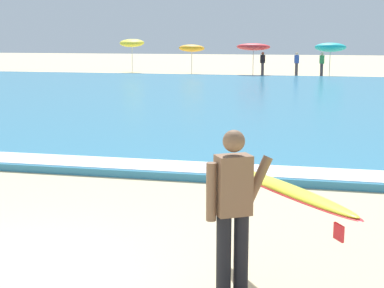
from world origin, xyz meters
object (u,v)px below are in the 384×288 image
at_px(beach_umbrella_0, 132,43).
at_px(beach_umbrella_3, 330,47).
at_px(surfer_with_board, 256,198).
at_px(beachgoer_near_row_right, 322,64).
at_px(beachgoer_near_row_left, 263,63).
at_px(beach_umbrella_2, 253,47).
at_px(beachgoer_near_row_mid, 297,63).
at_px(beach_umbrella_1, 192,48).

xyz_separation_m(beach_umbrella_0, beach_umbrella_3, (14.28, -1.38, -0.23)).
distance_m(surfer_with_board, beach_umbrella_3, 34.56).
distance_m(beach_umbrella_0, beachgoer_near_row_right, 13.92).
distance_m(beach_umbrella_3, beachgoer_near_row_left, 4.56).
relative_size(beach_umbrella_2, beachgoer_near_row_right, 1.44).
height_order(beach_umbrella_0, beachgoer_near_row_mid, beach_umbrella_0).
height_order(beach_umbrella_0, beach_umbrella_3, beach_umbrella_0).
relative_size(beach_umbrella_0, beachgoer_near_row_right, 1.56).
bearing_deg(beachgoer_near_row_right, beachgoer_near_row_mid, 175.61).
height_order(beachgoer_near_row_left, beachgoer_near_row_mid, same).
relative_size(surfer_with_board, beachgoer_near_row_left, 1.69).
bearing_deg(beach_umbrella_1, beach_umbrella_0, 171.50).
height_order(beach_umbrella_3, beachgoer_near_row_mid, beach_umbrella_3).
bearing_deg(beach_umbrella_2, beachgoer_near_row_left, 43.49).
xyz_separation_m(beach_umbrella_2, beach_umbrella_3, (5.00, 0.86, -0.02)).
xyz_separation_m(beachgoer_near_row_left, beachgoer_near_row_mid, (2.26, 0.20, 0.00)).
xyz_separation_m(beach_umbrella_1, beachgoer_near_row_left, (5.16, -0.99, -0.94)).
relative_size(surfer_with_board, beach_umbrella_1, 1.27).
bearing_deg(surfer_with_board, beach_umbrella_1, 104.17).
bearing_deg(beach_umbrella_3, beachgoer_near_row_right, -155.06).
relative_size(beach_umbrella_3, beachgoer_near_row_mid, 1.44).
bearing_deg(beach_umbrella_3, beachgoer_near_row_mid, -177.03).
xyz_separation_m(beach_umbrella_0, beach_umbrella_2, (9.28, -2.23, -0.21)).
relative_size(beachgoer_near_row_left, beachgoer_near_row_mid, 1.00).
height_order(beach_umbrella_0, beach_umbrella_2, beach_umbrella_0).
xyz_separation_m(beach_umbrella_0, beachgoer_near_row_left, (9.85, -1.69, -1.28)).
bearing_deg(beachgoer_near_row_left, beachgoer_near_row_right, 1.05).
bearing_deg(beach_umbrella_3, surfer_with_board, -91.14).
height_order(surfer_with_board, beachgoer_near_row_left, surfer_with_board).
xyz_separation_m(surfer_with_board, beach_umbrella_2, (-4.31, 33.69, 0.89)).
xyz_separation_m(surfer_with_board, beachgoer_near_row_right, (0.17, 34.30, -0.19)).
xyz_separation_m(beach_umbrella_0, beach_umbrella_1, (4.69, -0.70, -0.34)).
relative_size(surfer_with_board, beach_umbrella_3, 1.17).
bearing_deg(beach_umbrella_0, beach_umbrella_3, -5.51).
distance_m(beach_umbrella_1, beach_umbrella_2, 4.83).
height_order(beach_umbrella_2, beachgoer_near_row_left, beach_umbrella_2).
height_order(surfer_with_board, beach_umbrella_3, beach_umbrella_3).
height_order(beach_umbrella_2, beachgoer_near_row_mid, beach_umbrella_2).
distance_m(surfer_with_board, beach_umbrella_0, 38.42).
relative_size(beach_umbrella_2, beach_umbrella_3, 1.00).
distance_m(surfer_with_board, beachgoer_near_row_right, 34.31).
height_order(beach_umbrella_0, beachgoer_near_row_left, beach_umbrella_0).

